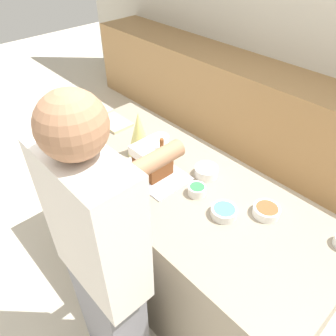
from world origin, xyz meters
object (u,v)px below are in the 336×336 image
decorative_tree (139,134)px  candy_bowl_front_corner (206,171)px  baking_tray (153,172)px  gingerbread_house (153,159)px  cookbook (114,123)px  candy_bowl_far_right (161,138)px  candy_bowl_near_tray_right (266,211)px  candy_bowl_far_left (225,211)px  candy_bowl_behind_tray (197,190)px  person (103,267)px

decorative_tree → candy_bowl_front_corner: (0.42, 0.15, -0.12)m
baking_tray → gingerbread_house: size_ratio=1.71×
cookbook → candy_bowl_far_right: bearing=14.0°
baking_tray → candy_bowl_near_tray_right: 0.67m
candy_bowl_front_corner → candy_bowl_far_left: 0.32m
decorative_tree → cookbook: (-0.41, 0.09, -0.14)m
decorative_tree → candy_bowl_near_tray_right: bearing=9.5°
candy_bowl_behind_tray → gingerbread_house: bearing=-168.9°
candy_bowl_behind_tray → cookbook: 0.91m
decorative_tree → candy_bowl_front_corner: 0.46m
decorative_tree → candy_bowl_front_corner: bearing=19.3°
candy_bowl_near_tray_right → candy_bowl_behind_tray: size_ratio=1.38×
candy_bowl_near_tray_right → candy_bowl_far_left: (-0.14, -0.16, -0.00)m
candy_bowl_far_right → candy_bowl_front_corner: 0.44m
baking_tray → candy_bowl_far_left: candy_bowl_far_left is taller
candy_bowl_far_right → candy_bowl_near_tray_right: 0.86m
candy_bowl_behind_tray → candy_bowl_far_left: (0.20, -0.01, -0.00)m
candy_bowl_front_corner → person: person is taller
candy_bowl_front_corner → cookbook: 0.83m
decorative_tree → candy_bowl_far_left: (0.70, -0.02, -0.12)m
candy_bowl_near_tray_right → baking_tray: bearing=-162.0°
candy_bowl_behind_tray → candy_bowl_far_left: 0.20m
candy_bowl_far_right → candy_bowl_near_tray_right: bearing=-3.0°
baking_tray → gingerbread_house: bearing=30.6°
candy_bowl_near_tray_right → candy_bowl_far_left: bearing=-131.9°
gingerbread_house → cookbook: size_ratio=1.01×
decorative_tree → candy_bowl_far_right: decorative_tree is taller
baking_tray → candy_bowl_front_corner: size_ratio=3.04×
baking_tray → decorative_tree: decorative_tree is taller
candy_bowl_front_corner → baking_tray: bearing=-136.3°
candy_bowl_behind_tray → candy_bowl_far_left: candy_bowl_behind_tray is taller
baking_tray → person: bearing=-60.2°
candy_bowl_far_right → cookbook: (-0.39, -0.10, -0.01)m
candy_bowl_behind_tray → person: person is taller
person → candy_bowl_far_right: bearing=123.4°
gingerbread_house → decorative_tree: 0.21m
decorative_tree → candy_bowl_behind_tray: (0.50, -0.01, -0.12)m
candy_bowl_far_right → person: 0.99m
candy_bowl_near_tray_right → candy_bowl_front_corner: candy_bowl_front_corner is taller
decorative_tree → candy_bowl_near_tray_right: (0.84, 0.14, -0.12)m
baking_tray → person: size_ratio=0.24×
baking_tray → candy_bowl_far_left: size_ratio=3.07×
candy_bowl_near_tray_right → candy_bowl_front_corner: bearing=179.0°
candy_bowl_far_right → cookbook: bearing=-166.0°
cookbook → candy_bowl_behind_tray: bearing=-6.1°
baking_tray → gingerbread_house: (0.00, 0.00, 0.10)m
candy_bowl_far_right → candy_bowl_front_corner: bearing=-4.9°
cookbook → candy_bowl_far_left: bearing=-5.5°
decorative_tree → candy_bowl_front_corner: size_ratio=2.15×
decorative_tree → candy_bowl_far_left: 0.71m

